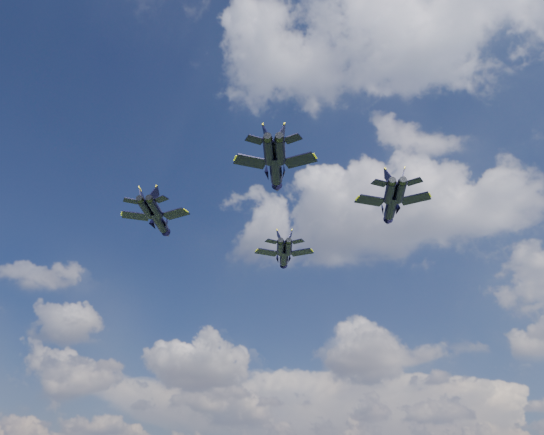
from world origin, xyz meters
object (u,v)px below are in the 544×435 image
(jet_left, at_px, (159,221))
(jet_slot, at_px, (276,170))
(jet_lead, at_px, (284,257))
(jet_right, at_px, (391,207))

(jet_left, distance_m, jet_slot, 28.24)
(jet_lead, relative_size, jet_left, 0.98)
(jet_left, height_order, jet_slot, jet_left)
(jet_lead, bearing_deg, jet_left, -141.62)
(jet_slot, bearing_deg, jet_right, 43.39)
(jet_left, xyz_separation_m, jet_right, (37.98, 13.14, 1.52))
(jet_left, height_order, jet_right, jet_right)
(jet_left, xyz_separation_m, jet_slot, (26.17, -10.36, -2.22))
(jet_right, relative_size, jet_slot, 1.11)
(jet_right, xyz_separation_m, jet_slot, (-11.80, -23.50, -3.74))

